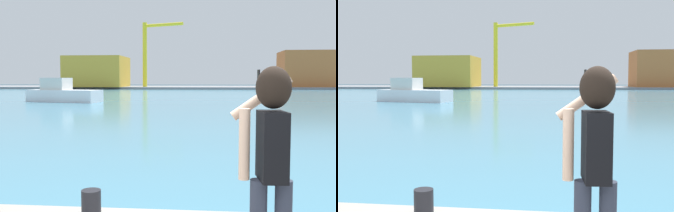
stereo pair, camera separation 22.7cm
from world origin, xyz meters
TOP-DOWN VIEW (x-y plane):
  - ground_plane at (0.00, 50.00)m, footprint 220.00×220.00m
  - harbor_water at (0.00, 52.00)m, footprint 140.00×100.00m
  - far_shore_dock at (0.00, 92.00)m, footprint 140.00×20.00m
  - person_photographer at (0.91, 0.43)m, footprint 0.53×0.55m
  - harbor_bollard at (-0.92, 1.57)m, footprint 0.23×0.23m
  - boat_moored at (-13.93, 35.05)m, footprint 7.90×4.23m
  - warehouse_left at (-25.00, 86.96)m, footprint 13.38×12.50m
  - warehouse_right at (24.80, 89.74)m, footprint 13.69×10.34m
  - port_crane at (-12.53, 86.61)m, footprint 9.69×4.07m

SIDE VIEW (x-z plane):
  - ground_plane at x=0.00m, z-range 0.00..0.00m
  - harbor_water at x=0.00m, z-range 0.00..0.02m
  - far_shore_dock at x=0.00m, z-range 0.00..0.50m
  - harbor_bollard at x=-0.92m, z-range 0.68..1.04m
  - boat_moored at x=-13.93m, z-range -0.33..2.09m
  - person_photographer at x=0.91m, z-range 0.88..2.62m
  - warehouse_left at x=-25.00m, z-range 0.50..7.56m
  - warehouse_right at x=24.80m, z-range 0.50..8.71m
  - port_crane at x=-12.53m, z-range 2.10..17.02m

